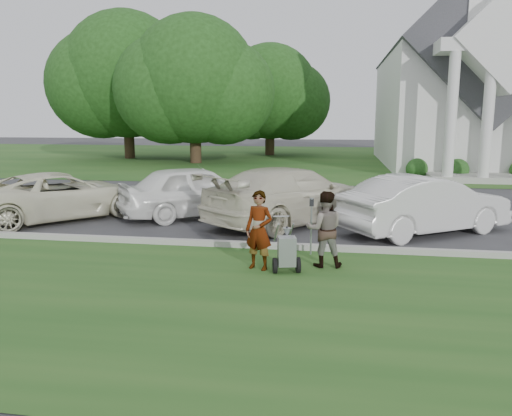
% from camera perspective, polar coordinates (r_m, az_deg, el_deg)
% --- Properties ---
extents(ground, '(120.00, 120.00, 0.00)m').
position_cam_1_polar(ground, '(11.28, 1.74, -5.43)').
color(ground, '#333335').
rests_on(ground, ground).
extents(grass_strip, '(80.00, 7.00, 0.01)m').
position_cam_1_polar(grass_strip, '(8.46, -0.91, -10.86)').
color(grass_strip, '#204C1A').
rests_on(grass_strip, ground).
extents(church_lawn, '(80.00, 30.00, 0.01)m').
position_cam_1_polar(church_lawn, '(37.92, 7.01, 5.64)').
color(church_lawn, '#204C1A').
rests_on(church_lawn, ground).
extents(curb, '(80.00, 0.18, 0.15)m').
position_cam_1_polar(curb, '(11.79, 2.09, -4.36)').
color(curb, '#9E9E93').
rests_on(curb, ground).
extents(church, '(9.19, 19.00, 24.10)m').
position_cam_1_polar(church, '(34.85, 22.42, 14.32)').
color(church, white).
rests_on(church, ground).
extents(tree_left, '(10.63, 8.40, 9.71)m').
position_cam_1_polar(tree_left, '(34.14, -7.09, 13.70)').
color(tree_left, '#332316').
rests_on(tree_left, ground).
extents(tree_far, '(11.64, 9.20, 10.73)m').
position_cam_1_polar(tree_far, '(39.02, -14.60, 13.88)').
color(tree_far, '#332316').
rests_on(tree_far, ground).
extents(tree_back, '(9.61, 7.60, 8.89)m').
position_cam_1_polar(tree_back, '(41.14, 1.60, 12.66)').
color(tree_back, '#332316').
rests_on(tree_back, ground).
extents(striping_cart, '(0.67, 1.14, 0.99)m').
position_cam_1_polar(striping_cart, '(9.95, 3.52, -5.06)').
color(striping_cart, black).
rests_on(striping_cart, ground).
extents(person_left, '(0.68, 0.55, 1.61)m').
position_cam_1_polar(person_left, '(10.06, 0.34, -2.64)').
color(person_left, '#999999').
rests_on(person_left, ground).
extents(person_right, '(0.82, 0.67, 1.57)m').
position_cam_1_polar(person_right, '(10.34, 7.83, -2.48)').
color(person_right, '#999999').
rests_on(person_right, ground).
extents(parking_meter_near, '(0.09, 0.08, 1.30)m').
position_cam_1_polar(parking_meter_near, '(11.19, 6.35, -1.29)').
color(parking_meter_near, '#9A9CA2').
rests_on(parking_meter_near, ground).
extents(car_a, '(5.17, 5.44, 1.43)m').
position_cam_1_polar(car_a, '(16.27, -21.37, 1.32)').
color(car_a, '#E8E5C5').
rests_on(car_a, ground).
extents(car_b, '(4.97, 4.33, 1.62)m').
position_cam_1_polar(car_b, '(15.61, -6.82, 1.96)').
color(car_b, white).
rests_on(car_b, ground).
extents(car_c, '(5.37, 5.87, 1.65)m').
position_cam_1_polar(car_c, '(14.56, 4.05, 1.46)').
color(car_c, beige).
rests_on(car_c, ground).
extents(car_d, '(4.83, 3.98, 1.55)m').
position_cam_1_polar(car_d, '(13.98, 18.78, 0.36)').
color(car_d, silver).
rests_on(car_d, ground).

